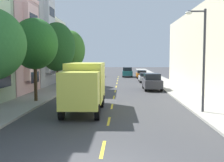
# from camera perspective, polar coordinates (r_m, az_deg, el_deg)

# --- Properties ---
(ground_plane) EXTENTS (160.00, 160.00, 0.00)m
(ground_plane) POSITION_cam_1_polar(r_m,az_deg,el_deg) (39.10, 0.96, -0.72)
(ground_plane) COLOR #38383A
(sidewalk_left) EXTENTS (3.20, 120.00, 0.14)m
(sidewalk_left) POSITION_cam_1_polar(r_m,az_deg,el_deg) (37.92, -9.89, -0.85)
(sidewalk_left) COLOR #99968E
(sidewalk_left) RESTS_ON ground_plane
(sidewalk_right) EXTENTS (3.20, 120.00, 0.14)m
(sidewalk_right) POSITION_cam_1_polar(r_m,az_deg,el_deg) (37.63, 11.77, -0.92)
(sidewalk_right) COLOR #99968E
(sidewalk_right) RESTS_ON ground_plane
(lane_centerline_dashes) EXTENTS (0.14, 47.20, 0.01)m
(lane_centerline_dashes) POSITION_cam_1_polar(r_m,az_deg,el_deg) (33.63, 0.77, -1.59)
(lane_centerline_dashes) COLOR yellow
(lane_centerline_dashes) RESTS_ON ground_plane
(townhouse_fourth_dove_grey) EXTENTS (10.84, 7.26, 12.63)m
(townhouse_fourth_dove_grey) POSITION_cam_1_polar(r_m,az_deg,el_deg) (38.45, -20.25, 8.03)
(townhouse_fourth_dove_grey) COLOR #A8A8AD
(townhouse_fourth_dove_grey) RESTS_ON ground_plane
(townhouse_fifth_cream) EXTENTS (13.61, 7.26, 9.54)m
(townhouse_fifth_cream) POSITION_cam_1_polar(r_m,az_deg,el_deg) (45.83, -18.24, 5.55)
(townhouse_fifth_cream) COLOR beige
(townhouse_fifth_cream) RESTS_ON ground_plane
(street_tree_second) EXTENTS (3.79, 3.79, 6.80)m
(street_tree_second) POSITION_cam_1_polar(r_m,az_deg,el_deg) (23.82, -15.56, 7.33)
(street_tree_second) COLOR #47331E
(street_tree_second) RESTS_ON sidewalk_left
(street_tree_third) EXTENTS (3.99, 3.99, 7.45)m
(street_tree_third) POSITION_cam_1_polar(r_m,az_deg,el_deg) (31.30, -11.23, 6.87)
(street_tree_third) COLOR #47331E
(street_tree_third) RESTS_ON sidewalk_left
(street_tree_farthest) EXTENTS (4.12, 4.12, 7.37)m
(street_tree_farthest) POSITION_cam_1_polar(r_m,az_deg,el_deg) (38.89, -8.58, 6.29)
(street_tree_farthest) COLOR #47331E
(street_tree_farthest) RESTS_ON sidewalk_left
(street_lamp) EXTENTS (1.35, 0.28, 6.68)m
(street_lamp) POSITION_cam_1_polar(r_m,az_deg,el_deg) (19.07, 17.93, 5.54)
(street_lamp) COLOR #38383D
(street_lamp) RESTS_ON sidewalk_right
(delivery_box_truck) EXTENTS (2.51, 7.51, 3.32)m
(delivery_box_truck) POSITION_cam_1_polar(r_m,az_deg,el_deg) (19.45, -5.51, -0.56)
(delivery_box_truck) COLOR #D8D84C
(delivery_box_truck) RESTS_ON ground_plane
(parked_suv_charcoal) EXTENTS (1.97, 4.81, 1.93)m
(parked_suv_charcoal) POSITION_cam_1_polar(r_m,az_deg,el_deg) (32.60, 8.18, -0.10)
(parked_suv_charcoal) COLOR #333338
(parked_suv_charcoal) RESTS_ON ground_plane
(parked_sedan_silver) EXTENTS (1.82, 4.51, 1.43)m
(parked_sedan_silver) POSITION_cam_1_polar(r_m,az_deg,el_deg) (43.22, 6.77, 0.75)
(parked_sedan_silver) COLOR #B2B5BA
(parked_sedan_silver) RESTS_ON ground_plane
(parked_wagon_orange) EXTENTS (1.82, 4.70, 1.50)m
(parked_wagon_orange) POSITION_cam_1_polar(r_m,az_deg,el_deg) (51.88, 6.03, 1.46)
(parked_wagon_orange) COLOR orange
(parked_wagon_orange) RESTS_ON ground_plane
(parked_wagon_burgundy) EXTENTS (1.93, 4.74, 1.50)m
(parked_wagon_burgundy) POSITION_cam_1_polar(r_m,az_deg,el_deg) (37.22, -6.01, 0.22)
(parked_wagon_burgundy) COLOR maroon
(parked_wagon_burgundy) RESTS_ON ground_plane
(parked_wagon_champagne) EXTENTS (1.95, 4.75, 1.50)m
(parked_wagon_champagne) POSITION_cam_1_polar(r_m,az_deg,el_deg) (55.81, -3.06, 1.70)
(parked_wagon_champagne) COLOR tan
(parked_wagon_champagne) RESTS_ON ground_plane
(moving_teal_sedan) EXTENTS (1.95, 4.80, 1.93)m
(moving_teal_sedan) POSITION_cam_1_polar(r_m,az_deg,el_deg) (55.41, 3.16, 1.87)
(moving_teal_sedan) COLOR #195B60
(moving_teal_sedan) RESTS_ON ground_plane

